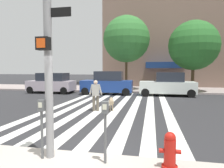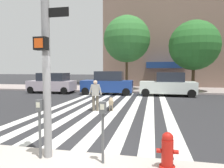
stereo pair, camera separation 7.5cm
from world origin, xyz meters
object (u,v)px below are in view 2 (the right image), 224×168
(traffic_light_pole, at_px, (44,9))
(parked_car_third_in_line, at_px, (168,85))
(dog_on_leash, at_px, (111,102))
(pedestrian_dog_walker, at_px, (95,94))
(parking_meter_second_along, at_px, (103,123))
(street_tree_middle, at_px, (194,45))
(fire_hydrant, at_px, (167,151))
(parked_car_near_curb, at_px, (52,83))
(street_tree_nearest, at_px, (127,39))
(parked_car_behind_first, at_px, (108,83))
(parking_meter_curbside, at_px, (40,121))

(traffic_light_pole, xyz_separation_m, parked_car_third_in_line, (3.63, 13.29, -2.59))
(dog_on_leash, bearing_deg, pedestrian_dog_walker, -152.04)
(parking_meter_second_along, height_order, dog_on_leash, parking_meter_second_along)
(parked_car_third_in_line, bearing_deg, street_tree_middle, 47.60)
(parked_car_third_in_line, relative_size, street_tree_middle, 0.68)
(street_tree_middle, distance_m, dog_on_leash, 11.99)
(fire_hydrant, distance_m, parked_car_near_curb, 16.41)
(street_tree_nearest, distance_m, dog_on_leash, 11.35)
(parked_car_behind_first, xyz_separation_m, street_tree_middle, (7.71, 2.73, 3.50))
(parked_car_behind_first, height_order, street_tree_middle, street_tree_middle)
(fire_hydrant, distance_m, parked_car_behind_first, 13.93)
(fire_hydrant, bearing_deg, parking_meter_curbside, -178.19)
(parked_car_third_in_line, bearing_deg, street_tree_nearest, 139.49)
(traffic_light_pole, distance_m, parking_meter_second_along, 2.82)
(traffic_light_pole, height_order, street_tree_middle, street_tree_middle)
(parking_meter_curbside, xyz_separation_m, street_tree_middle, (6.27, 16.07, 3.45))
(fire_hydrant, relative_size, parked_car_third_in_line, 0.17)
(fire_hydrant, height_order, street_tree_middle, street_tree_middle)
(street_tree_nearest, bearing_deg, parked_car_third_in_line, -40.51)
(traffic_light_pole, bearing_deg, parked_car_third_in_line, 74.72)
(street_tree_nearest, bearing_deg, parking_meter_curbside, -89.41)
(parking_meter_second_along, bearing_deg, parking_meter_curbside, -177.80)
(dog_on_leash, bearing_deg, parked_car_third_in_line, 63.11)
(parking_meter_curbside, distance_m, parking_meter_second_along, 1.47)
(parking_meter_second_along, bearing_deg, parked_car_behind_first, 102.33)
(traffic_light_pole, distance_m, street_tree_middle, 17.18)
(parked_car_near_curb, relative_size, dog_on_leash, 4.16)
(traffic_light_pole, distance_m, pedestrian_dog_walker, 6.59)
(traffic_light_pole, relative_size, parked_car_near_curb, 1.35)
(fire_hydrant, relative_size, parked_car_behind_first, 0.17)
(parked_car_behind_first, distance_m, dog_on_leash, 7.09)
(parking_meter_curbside, bearing_deg, pedestrian_dog_walker, 94.33)
(parking_meter_second_along, distance_m, street_tree_middle, 17.07)
(fire_hydrant, height_order, parking_meter_curbside, parking_meter_curbside)
(parking_meter_second_along, relative_size, parked_car_behind_first, 0.30)
(parking_meter_second_along, height_order, parked_car_third_in_line, parked_car_third_in_line)
(pedestrian_dog_walker, bearing_deg, parked_car_near_curb, 131.34)
(fire_hydrant, relative_size, parked_car_near_curb, 0.18)
(street_tree_middle, bearing_deg, fire_hydrant, -102.16)
(dog_on_leash, bearing_deg, parking_meter_curbside, -92.68)
(parking_meter_second_along, relative_size, dog_on_leash, 1.31)
(fire_hydrant, height_order, parked_car_behind_first, parked_car_behind_first)
(parked_car_behind_first, bearing_deg, traffic_light_pole, -83.22)
(traffic_light_pole, xyz_separation_m, pedestrian_dog_walker, (-0.61, 6.03, -2.59))
(parking_meter_curbside, height_order, parked_car_near_curb, parked_car_near_curb)
(parked_car_third_in_line, xyz_separation_m, street_tree_nearest, (-3.95, 3.38, 4.42))
(traffic_light_pole, bearing_deg, parking_meter_second_along, 0.19)
(parking_meter_second_along, relative_size, pedestrian_dog_walker, 0.83)
(parked_car_near_curb, relative_size, parked_car_behind_first, 0.94)
(parking_meter_second_along, bearing_deg, street_tree_middle, 73.30)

